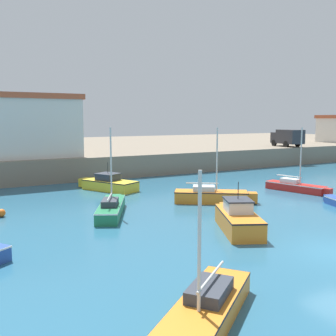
{
  "coord_description": "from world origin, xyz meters",
  "views": [
    {
      "loc": [
        -14.52,
        -10.85,
        5.82
      ],
      "look_at": [
        0.11,
        15.73,
        2.0
      ],
      "focal_mm": 42.0,
      "sensor_mm": 36.0,
      "label": 1
    }
  ],
  "objects_px": {
    "motorboat_orange_3": "(238,218)",
    "sailboat_green_4": "(111,207)",
    "mooring_buoy": "(1,213)",
    "motorboat_yellow_7": "(108,184)",
    "truck_on_quay": "(287,137)",
    "sailboat_orange_8": "(202,314)",
    "harbor_shed_mid_row": "(30,126)",
    "sailboat_red_6": "(296,186)",
    "sailboat_orange_2": "(212,196)"
  },
  "relations": [
    {
      "from": "sailboat_orange_8",
      "to": "harbor_shed_mid_row",
      "type": "relative_size",
      "value": 0.62
    },
    {
      "from": "sailboat_orange_2",
      "to": "truck_on_quay",
      "type": "xyz_separation_m",
      "value": [
        22.83,
        15.47,
        2.92
      ]
    },
    {
      "from": "sailboat_red_6",
      "to": "truck_on_quay",
      "type": "xyz_separation_m",
      "value": [
        14.42,
        15.18,
        3.01
      ]
    },
    {
      "from": "sailboat_orange_2",
      "to": "sailboat_green_4",
      "type": "distance_m",
      "value": 7.38
    },
    {
      "from": "mooring_buoy",
      "to": "sailboat_orange_2",
      "type": "bearing_deg",
      "value": -11.77
    },
    {
      "from": "mooring_buoy",
      "to": "sailboat_red_6",
      "type": "bearing_deg",
      "value": -6.52
    },
    {
      "from": "sailboat_red_6",
      "to": "motorboat_yellow_7",
      "type": "distance_m",
      "value": 15.23
    },
    {
      "from": "motorboat_yellow_7",
      "to": "truck_on_quay",
      "type": "relative_size",
      "value": 1.24
    },
    {
      "from": "sailboat_orange_2",
      "to": "sailboat_orange_8",
      "type": "relative_size",
      "value": 0.94
    },
    {
      "from": "truck_on_quay",
      "to": "motorboat_yellow_7",
      "type": "bearing_deg",
      "value": -165.06
    },
    {
      "from": "motorboat_orange_3",
      "to": "sailboat_orange_8",
      "type": "xyz_separation_m",
      "value": [
        -7.05,
        -7.23,
        -0.21
      ]
    },
    {
      "from": "sailboat_green_4",
      "to": "motorboat_yellow_7",
      "type": "height_order",
      "value": "sailboat_green_4"
    },
    {
      "from": "mooring_buoy",
      "to": "sailboat_orange_8",
      "type": "bearing_deg",
      "value": -77.83
    },
    {
      "from": "sailboat_red_6",
      "to": "motorboat_yellow_7",
      "type": "height_order",
      "value": "sailboat_red_6"
    },
    {
      "from": "motorboat_yellow_7",
      "to": "truck_on_quay",
      "type": "distance_m",
      "value": 28.58
    },
    {
      "from": "truck_on_quay",
      "to": "sailboat_green_4",
      "type": "bearing_deg",
      "value": -153.19
    },
    {
      "from": "sailboat_red_6",
      "to": "mooring_buoy",
      "type": "bearing_deg",
      "value": 173.48
    },
    {
      "from": "truck_on_quay",
      "to": "sailboat_orange_2",
      "type": "bearing_deg",
      "value": -145.87
    },
    {
      "from": "harbor_shed_mid_row",
      "to": "motorboat_yellow_7",
      "type": "bearing_deg",
      "value": -63.05
    },
    {
      "from": "mooring_buoy",
      "to": "motorboat_yellow_7",
      "type": "bearing_deg",
      "value": 31.66
    },
    {
      "from": "mooring_buoy",
      "to": "sailboat_green_4",
      "type": "bearing_deg",
      "value": -23.32
    },
    {
      "from": "sailboat_orange_8",
      "to": "sailboat_red_6",
      "type": "bearing_deg",
      "value": 36.98
    },
    {
      "from": "sailboat_green_4",
      "to": "sailboat_orange_8",
      "type": "height_order",
      "value": "sailboat_green_4"
    },
    {
      "from": "motorboat_orange_3",
      "to": "motorboat_yellow_7",
      "type": "distance_m",
      "value": 14.49
    },
    {
      "from": "sailboat_red_6",
      "to": "mooring_buoy",
      "type": "relative_size",
      "value": 11.29
    },
    {
      "from": "mooring_buoy",
      "to": "truck_on_quay",
      "type": "height_order",
      "value": "truck_on_quay"
    },
    {
      "from": "sailboat_green_4",
      "to": "sailboat_orange_8",
      "type": "bearing_deg",
      "value": -100.22
    },
    {
      "from": "sailboat_orange_2",
      "to": "sailboat_orange_8",
      "type": "bearing_deg",
      "value": -126.2
    },
    {
      "from": "harbor_shed_mid_row",
      "to": "sailboat_orange_8",
      "type": "bearing_deg",
      "value": -91.32
    },
    {
      "from": "harbor_shed_mid_row",
      "to": "sailboat_orange_2",
      "type": "bearing_deg",
      "value": -61.71
    },
    {
      "from": "sailboat_green_4",
      "to": "mooring_buoy",
      "type": "distance_m",
      "value": 6.5
    },
    {
      "from": "sailboat_orange_2",
      "to": "sailboat_green_4",
      "type": "height_order",
      "value": "sailboat_green_4"
    },
    {
      "from": "sailboat_green_4",
      "to": "harbor_shed_mid_row",
      "type": "xyz_separation_m",
      "value": [
        -1.76,
        16.78,
        4.72
      ]
    },
    {
      "from": "sailboat_orange_2",
      "to": "truck_on_quay",
      "type": "height_order",
      "value": "sailboat_orange_2"
    },
    {
      "from": "sailboat_orange_2",
      "to": "harbor_shed_mid_row",
      "type": "bearing_deg",
      "value": 118.29
    },
    {
      "from": "sailboat_orange_2",
      "to": "motorboat_yellow_7",
      "type": "height_order",
      "value": "sailboat_orange_2"
    },
    {
      "from": "mooring_buoy",
      "to": "truck_on_quay",
      "type": "xyz_separation_m",
      "value": [
        36.17,
        12.69,
        3.18
      ]
    },
    {
      "from": "motorboat_yellow_7",
      "to": "mooring_buoy",
      "type": "bearing_deg",
      "value": -148.34
    },
    {
      "from": "motorboat_yellow_7",
      "to": "mooring_buoy",
      "type": "relative_size",
      "value": 11.48
    },
    {
      "from": "motorboat_orange_3",
      "to": "sailboat_green_4",
      "type": "bearing_deg",
      "value": 125.52
    },
    {
      "from": "motorboat_yellow_7",
      "to": "truck_on_quay",
      "type": "height_order",
      "value": "truck_on_quay"
    },
    {
      "from": "motorboat_yellow_7",
      "to": "harbor_shed_mid_row",
      "type": "distance_m",
      "value": 10.96
    },
    {
      "from": "sailboat_red_6",
      "to": "sailboat_orange_8",
      "type": "distance_m",
      "value": 22.85
    },
    {
      "from": "mooring_buoy",
      "to": "harbor_shed_mid_row",
      "type": "bearing_deg",
      "value": 73.54
    },
    {
      "from": "motorboat_orange_3",
      "to": "motorboat_yellow_7",
      "type": "bearing_deg",
      "value": 97.36
    },
    {
      "from": "motorboat_yellow_7",
      "to": "sailboat_orange_8",
      "type": "bearing_deg",
      "value": -103.53
    },
    {
      "from": "sailboat_green_4",
      "to": "sailboat_orange_2",
      "type": "bearing_deg",
      "value": -1.63
    },
    {
      "from": "sailboat_green_4",
      "to": "motorboat_yellow_7",
      "type": "bearing_deg",
      "value": 70.98
    },
    {
      "from": "sailboat_green_4",
      "to": "truck_on_quay",
      "type": "relative_size",
      "value": 1.31
    },
    {
      "from": "harbor_shed_mid_row",
      "to": "truck_on_quay",
      "type": "relative_size",
      "value": 2.05
    }
  ]
}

